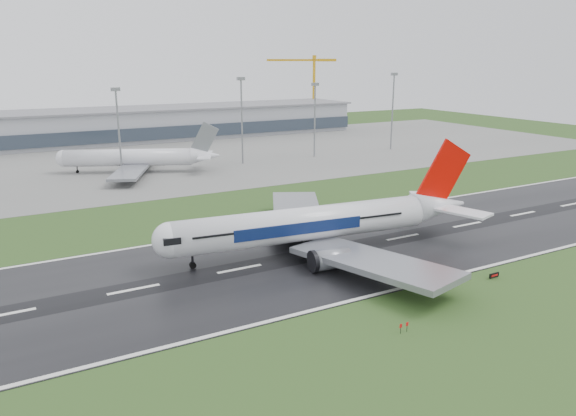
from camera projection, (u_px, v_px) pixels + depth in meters
ground at (328, 252)px, 111.74m from camera, size 520.00×520.00×0.00m
runway at (328, 252)px, 111.73m from camera, size 400.00×45.00×0.10m
apron at (161, 159)px, 217.56m from camera, size 400.00×130.00×0.08m
terminal at (126, 125)px, 266.39m from camera, size 240.00×36.00×15.00m
main_airliner at (326, 202)px, 110.18m from camera, size 77.60×74.64×20.82m
parked_airliner at (135, 148)px, 189.54m from camera, size 74.97×72.94×17.01m
tower_crane at (314, 90)px, 329.94m from camera, size 39.40×19.53×41.88m
runway_sign at (494, 276)px, 98.14m from camera, size 2.31×0.65×1.04m
floodmast_2 at (119, 134)px, 183.14m from camera, size 0.64×0.64×28.64m
floodmast_3 at (242, 123)px, 203.88m from camera, size 0.64×0.64×31.40m
floodmast_4 at (315, 122)px, 219.18m from camera, size 0.64×0.64×28.75m
floodmast_5 at (392, 113)px, 237.24m from camera, size 0.64×0.64×32.27m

